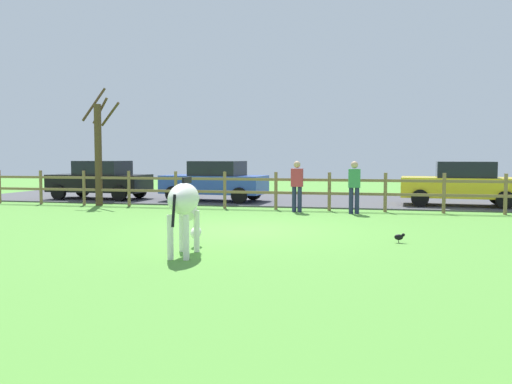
{
  "coord_description": "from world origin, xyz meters",
  "views": [
    {
      "loc": [
        3.0,
        -12.33,
        1.79
      ],
      "look_at": [
        -0.08,
        1.24,
        0.84
      ],
      "focal_mm": 36.83,
      "sensor_mm": 36.0,
      "label": 1
    }
  ],
  "objects_px": {
    "zebra": "(185,204)",
    "visitor_left_of_tree": "(354,185)",
    "bare_tree": "(99,150)",
    "visitor_right_of_tree": "(297,184)",
    "parked_car_blue": "(215,181)",
    "crow_on_grass": "(399,237)",
    "parked_car_black": "(100,180)",
    "parked_car_yellow": "(461,183)"
  },
  "relations": [
    {
      "from": "zebra",
      "to": "visitor_left_of_tree",
      "type": "distance_m",
      "value": 8.11
    },
    {
      "from": "bare_tree",
      "to": "visitor_right_of_tree",
      "type": "relative_size",
      "value": 2.64
    },
    {
      "from": "zebra",
      "to": "parked_car_blue",
      "type": "bearing_deg",
      "value": 104.46
    },
    {
      "from": "crow_on_grass",
      "to": "parked_car_blue",
      "type": "distance_m",
      "value": 10.75
    },
    {
      "from": "parked_car_black",
      "to": "zebra",
      "type": "bearing_deg",
      "value": -54.24
    },
    {
      "from": "parked_car_yellow",
      "to": "parked_car_black",
      "type": "height_order",
      "value": "same"
    },
    {
      "from": "parked_car_black",
      "to": "crow_on_grass",
      "type": "bearing_deg",
      "value": -36.12
    },
    {
      "from": "parked_car_blue",
      "to": "crow_on_grass",
      "type": "bearing_deg",
      "value": -51.95
    },
    {
      "from": "parked_car_black",
      "to": "visitor_left_of_tree",
      "type": "distance_m",
      "value": 10.78
    },
    {
      "from": "visitor_right_of_tree",
      "to": "crow_on_grass",
      "type": "bearing_deg",
      "value": -61.93
    },
    {
      "from": "bare_tree",
      "to": "parked_car_blue",
      "type": "bearing_deg",
      "value": 30.49
    },
    {
      "from": "zebra",
      "to": "visitor_right_of_tree",
      "type": "distance_m",
      "value": 7.8
    },
    {
      "from": "parked_car_black",
      "to": "visitor_left_of_tree",
      "type": "height_order",
      "value": "visitor_left_of_tree"
    },
    {
      "from": "bare_tree",
      "to": "visitor_left_of_tree",
      "type": "height_order",
      "value": "bare_tree"
    },
    {
      "from": "zebra",
      "to": "parked_car_yellow",
      "type": "xyz_separation_m",
      "value": [
        6.33,
        10.67,
        -0.08
      ]
    },
    {
      "from": "parked_car_blue",
      "to": "visitor_right_of_tree",
      "type": "relative_size",
      "value": 2.52
    },
    {
      "from": "parked_car_blue",
      "to": "zebra",
      "type": "bearing_deg",
      "value": -75.54
    },
    {
      "from": "parked_car_yellow",
      "to": "parked_car_black",
      "type": "bearing_deg",
      "value": -179.7
    },
    {
      "from": "parked_car_blue",
      "to": "parked_car_yellow",
      "type": "distance_m",
      "value": 9.07
    },
    {
      "from": "crow_on_grass",
      "to": "zebra",
      "type": "bearing_deg",
      "value": -150.25
    },
    {
      "from": "visitor_left_of_tree",
      "to": "parked_car_black",
      "type": "bearing_deg",
      "value": 164.04
    },
    {
      "from": "bare_tree",
      "to": "visitor_right_of_tree",
      "type": "height_order",
      "value": "bare_tree"
    },
    {
      "from": "bare_tree",
      "to": "parked_car_blue",
      "type": "distance_m",
      "value": 4.49
    },
    {
      "from": "bare_tree",
      "to": "parked_car_black",
      "type": "distance_m",
      "value": 2.71
    },
    {
      "from": "crow_on_grass",
      "to": "parked_car_blue",
      "type": "bearing_deg",
      "value": 128.05
    },
    {
      "from": "crow_on_grass",
      "to": "visitor_right_of_tree",
      "type": "distance_m",
      "value": 6.32
    },
    {
      "from": "crow_on_grass",
      "to": "parked_car_black",
      "type": "relative_size",
      "value": 0.05
    },
    {
      "from": "crow_on_grass",
      "to": "parked_car_black",
      "type": "bearing_deg",
      "value": 143.88
    },
    {
      "from": "parked_car_blue",
      "to": "parked_car_yellow",
      "type": "relative_size",
      "value": 1.01
    },
    {
      "from": "bare_tree",
      "to": "parked_car_yellow",
      "type": "distance_m",
      "value": 13.05
    },
    {
      "from": "visitor_right_of_tree",
      "to": "bare_tree",
      "type": "bearing_deg",
      "value": 174.48
    },
    {
      "from": "bare_tree",
      "to": "parked_car_blue",
      "type": "height_order",
      "value": "bare_tree"
    },
    {
      "from": "bare_tree",
      "to": "parked_car_black",
      "type": "bearing_deg",
      "value": 118.34
    },
    {
      "from": "bare_tree",
      "to": "zebra",
      "type": "height_order",
      "value": "bare_tree"
    },
    {
      "from": "parked_car_blue",
      "to": "visitor_right_of_tree",
      "type": "distance_m",
      "value": 4.68
    },
    {
      "from": "bare_tree",
      "to": "visitor_right_of_tree",
      "type": "distance_m",
      "value": 7.51
    },
    {
      "from": "zebra",
      "to": "parked_car_blue",
      "type": "xyz_separation_m",
      "value": [
        -2.75,
        10.66,
        -0.08
      ]
    },
    {
      "from": "visitor_left_of_tree",
      "to": "visitor_right_of_tree",
      "type": "relative_size",
      "value": 1.0
    },
    {
      "from": "zebra",
      "to": "crow_on_grass",
      "type": "relative_size",
      "value": 9.0
    },
    {
      "from": "bare_tree",
      "to": "parked_car_black",
      "type": "relative_size",
      "value": 1.07
    },
    {
      "from": "visitor_left_of_tree",
      "to": "visitor_right_of_tree",
      "type": "distance_m",
      "value": 1.82
    },
    {
      "from": "parked_car_yellow",
      "to": "visitor_left_of_tree",
      "type": "height_order",
      "value": "visitor_left_of_tree"
    }
  ]
}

